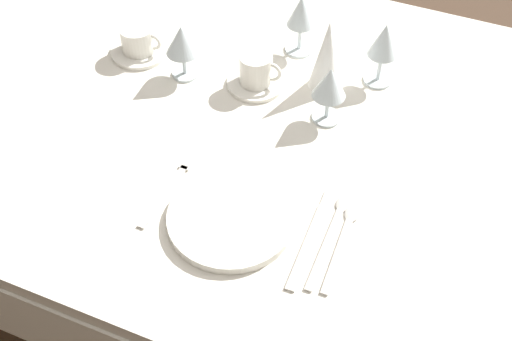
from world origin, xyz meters
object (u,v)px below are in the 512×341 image
coffee_cup_left (139,39)px  coffee_cup_right (257,69)px  fork_outer (170,187)px  dinner_plate (231,218)px  spoon_soup (332,230)px  wine_glass_left (182,42)px  wine_glass_right (301,14)px  wine_glass_far (384,43)px  spoon_dessert (344,237)px  napkin_folded (327,55)px  wine_glass_centre (330,85)px  dinner_knife (310,240)px

coffee_cup_left → coffee_cup_right: coffee_cup_right is taller
fork_outer → dinner_plate: bearing=-11.7°
dinner_plate → spoon_soup: bearing=16.1°
wine_glass_left → wine_glass_right: size_ratio=0.90×
fork_outer → coffee_cup_right: bearing=84.0°
spoon_soup → wine_glass_far: 0.46m
spoon_dessert → napkin_folded: 0.44m
spoon_soup → coffee_cup_left: size_ratio=2.23×
coffee_cup_left → wine_glass_far: 0.57m
napkin_folded → coffee_cup_right: bearing=-157.4°
coffee_cup_left → coffee_cup_right: bearing=-0.1°
dinner_plate → coffee_cup_right: (-0.11, 0.38, 0.04)m
spoon_dessert → wine_glass_centre: (-0.13, 0.29, 0.09)m
dinner_knife → spoon_dessert: spoon_dessert is taller
spoon_soup → napkin_folded: bearing=111.1°
fork_outer → wine_glass_far: bearing=58.8°
fork_outer → coffee_cup_right: size_ratio=2.06×
wine_glass_left → wine_glass_right: 0.28m
spoon_dessert → coffee_cup_right: (-0.31, 0.33, 0.04)m
wine_glass_centre → napkin_folded: size_ratio=0.79×
spoon_soup → wine_glass_right: (-0.25, 0.48, 0.10)m
spoon_dessert → wine_glass_left: 0.58m
dinner_knife → wine_glass_far: 0.50m
wine_glass_centre → wine_glass_left: size_ratio=1.02×
dinner_knife → wine_glass_far: size_ratio=1.55×
spoon_soup → spoon_dessert: bearing=-18.4°
coffee_cup_right → wine_glass_left: (-0.17, -0.03, 0.05)m
wine_glass_far → wine_glass_centre: bearing=-112.5°
coffee_cup_left → coffee_cup_right: (0.30, -0.00, 0.00)m
coffee_cup_left → wine_glass_centre: 0.49m
wine_glass_centre → wine_glass_far: wine_glass_far is taller
wine_glass_left → wine_glass_far: 0.44m
spoon_dessert → wine_glass_far: wine_glass_far is taller
wine_glass_left → wine_glass_right: (0.21, 0.19, 0.01)m
wine_glass_left → wine_glass_right: bearing=41.9°
wine_glass_right → napkin_folded: napkin_folded is taller
dinner_plate → spoon_dessert: size_ratio=1.16×
dinner_knife → wine_glass_centre: wine_glass_centre is taller
dinner_knife → coffee_cup_right: coffee_cup_right is taller
spoon_soup → wine_glass_centre: bearing=111.0°
fork_outer → wine_glass_far: wine_glass_far is taller
dinner_knife → wine_glass_far: (-0.01, 0.49, 0.10)m
dinner_plate → wine_glass_far: (0.14, 0.50, 0.10)m
wine_glass_left → spoon_soup: bearing=-33.1°
coffee_cup_left → wine_glass_right: bearing=24.6°
dinner_knife → napkin_folded: bearing=105.5°
fork_outer → napkin_folded: napkin_folded is taller
wine_glass_right → wine_glass_far: wine_glass_far is taller
wine_glass_centre → coffee_cup_right: bearing=166.6°
spoon_dessert → wine_glass_right: wine_glass_right is taller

